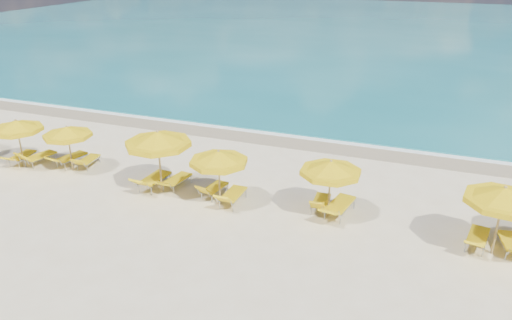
% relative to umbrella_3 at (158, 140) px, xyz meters
% --- Properties ---
extents(ground_plane, '(120.00, 120.00, 0.00)m').
position_rel_umbrella_3_xyz_m(ground_plane, '(3.37, 0.25, -2.24)').
color(ground_plane, beige).
extents(ocean, '(120.00, 80.00, 0.30)m').
position_rel_umbrella_3_xyz_m(ocean, '(3.37, 48.25, -2.24)').
color(ocean, '#13676E').
rests_on(ocean, ground).
extents(wet_sand_band, '(120.00, 2.60, 0.01)m').
position_rel_umbrella_3_xyz_m(wet_sand_band, '(3.37, 7.65, -2.24)').
color(wet_sand_band, tan).
rests_on(wet_sand_band, ground).
extents(foam_line, '(120.00, 1.20, 0.03)m').
position_rel_umbrella_3_xyz_m(foam_line, '(3.37, 8.45, -2.24)').
color(foam_line, white).
rests_on(foam_line, ground).
extents(whitecap_near, '(14.00, 0.36, 0.05)m').
position_rel_umbrella_3_xyz_m(whitecap_near, '(-2.63, 17.25, -2.24)').
color(whitecap_near, white).
rests_on(whitecap_near, ground).
extents(whitecap_far, '(18.00, 0.30, 0.05)m').
position_rel_umbrella_3_xyz_m(whitecap_far, '(11.37, 24.25, -2.24)').
color(whitecap_far, white).
rests_on(whitecap_far, ground).
extents(umbrella_1, '(2.62, 2.62, 2.24)m').
position_rel_umbrella_3_xyz_m(umbrella_1, '(-7.10, 0.04, -0.33)').
color(umbrella_1, tan).
rests_on(umbrella_1, ground).
extents(umbrella_2, '(2.47, 2.47, 2.09)m').
position_rel_umbrella_3_xyz_m(umbrella_2, '(-4.75, 0.44, -0.45)').
color(umbrella_2, tan).
rests_on(umbrella_2, ground).
extents(umbrella_3, '(3.32, 3.32, 2.62)m').
position_rel_umbrella_3_xyz_m(umbrella_3, '(0.00, 0.00, 0.00)').
color(umbrella_3, tan).
rests_on(umbrella_3, ground).
extents(umbrella_4, '(2.51, 2.51, 2.23)m').
position_rel_umbrella_3_xyz_m(umbrella_4, '(2.61, -0.12, -0.34)').
color(umbrella_4, tan).
rests_on(umbrella_4, ground).
extents(umbrella_5, '(2.83, 2.83, 2.23)m').
position_rel_umbrella_3_xyz_m(umbrella_5, '(6.68, 0.41, -0.34)').
color(umbrella_5, tan).
rests_on(umbrella_5, ground).
extents(umbrella_6, '(2.86, 2.86, 2.40)m').
position_rel_umbrella_3_xyz_m(umbrella_6, '(12.13, -0.13, -0.20)').
color(umbrella_6, tan).
rests_on(umbrella_6, ground).
extents(lounger_1_left, '(0.72, 1.79, 0.69)m').
position_rel_umbrella_3_xyz_m(lounger_1_left, '(-7.48, 0.34, -2.03)').
color(lounger_1_left, '#A5A8AD').
rests_on(lounger_1_left, ground).
extents(lounger_1_right, '(0.95, 1.86, 0.87)m').
position_rel_umbrella_3_xyz_m(lounger_1_right, '(-6.64, 0.53, -2.01)').
color(lounger_1_right, '#A5A8AD').
rests_on(lounger_1_right, ground).
extents(lounger_2_left, '(0.95, 1.94, 0.73)m').
position_rel_umbrella_3_xyz_m(lounger_2_left, '(-5.25, 0.96, -2.02)').
color(lounger_2_left, '#A5A8AD').
rests_on(lounger_2_left, ground).
extents(lounger_2_right, '(0.73, 1.67, 0.73)m').
position_rel_umbrella_3_xyz_m(lounger_2_right, '(-4.38, 1.04, -2.04)').
color(lounger_2_right, '#A5A8AD').
rests_on(lounger_2_right, ground).
extents(lounger_3_left, '(0.79, 2.05, 0.87)m').
position_rel_umbrella_3_xyz_m(lounger_3_left, '(-0.48, 0.20, -1.99)').
color(lounger_3_left, '#A5A8AD').
rests_on(lounger_3_left, ground).
extents(lounger_3_right, '(0.84, 1.88, 0.67)m').
position_rel_umbrella_3_xyz_m(lounger_3_right, '(0.35, 0.57, -2.02)').
color(lounger_3_right, '#A5A8AD').
rests_on(lounger_3_right, ground).
extents(lounger_4_left, '(0.78, 1.66, 0.78)m').
position_rel_umbrella_3_xyz_m(lounger_4_left, '(2.11, 0.43, -2.03)').
color(lounger_4_left, '#A5A8AD').
rests_on(lounger_4_left, ground).
extents(lounger_4_right, '(0.65, 1.86, 0.84)m').
position_rel_umbrella_3_xyz_m(lounger_4_right, '(3.06, 0.07, -2.01)').
color(lounger_4_right, '#A5A8AD').
rests_on(lounger_4_right, ground).
extents(lounger_5_left, '(0.64, 1.64, 0.80)m').
position_rel_umbrella_3_xyz_m(lounger_5_left, '(6.30, 0.78, -2.03)').
color(lounger_5_left, '#A5A8AD').
rests_on(lounger_5_left, ground).
extents(lounger_5_right, '(1.02, 2.18, 0.76)m').
position_rel_umbrella_3_xyz_m(lounger_5_right, '(7.03, 0.65, -1.99)').
color(lounger_5_right, '#A5A8AD').
rests_on(lounger_5_right, ground).
extents(lounger_6_left, '(0.90, 1.90, 0.74)m').
position_rel_umbrella_3_xyz_m(lounger_6_left, '(11.67, 0.12, -2.02)').
color(lounger_6_left, '#A5A8AD').
rests_on(lounger_6_left, ground).
extents(lounger_6_right, '(0.88, 1.82, 0.68)m').
position_rel_umbrella_3_xyz_m(lounger_6_right, '(12.65, 0.17, -2.03)').
color(lounger_6_right, '#A5A8AD').
rests_on(lounger_6_right, ground).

